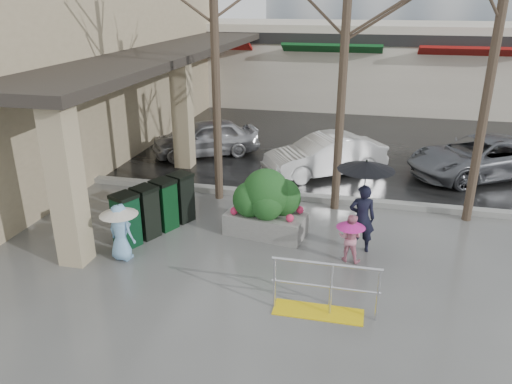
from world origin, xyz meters
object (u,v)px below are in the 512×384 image
at_px(tree_west, 214,4).
at_px(woman, 364,195).
at_px(child_blue, 120,226).
at_px(news_boxes, 155,208).
at_px(child_pink, 350,234).
at_px(car_b, 325,155).
at_px(planter, 267,203).
at_px(tree_mideast, 501,16).
at_px(car_c, 481,157).
at_px(car_a, 206,138).
at_px(handrail, 322,295).

relative_size(tree_west, woman, 3.21).
relative_size(child_blue, news_boxes, 0.57).
height_order(child_pink, car_b, car_b).
relative_size(planter, car_b, 0.51).
bearing_deg(tree_west, car_b, 44.50).
bearing_deg(car_b, tree_west, -79.79).
bearing_deg(car_b, woman, -19.63).
distance_m(tree_mideast, woman, 4.93).
bearing_deg(child_blue, woman, -148.96).
distance_m(planter, car_b, 4.60).
xyz_separation_m(planter, car_b, (0.91, 4.51, -0.14)).
distance_m(tree_west, woman, 5.90).
bearing_deg(car_c, car_a, -121.16).
xyz_separation_m(tree_mideast, car_a, (-8.12, 3.74, -4.23)).
bearing_deg(handrail, child_blue, 166.87).
height_order(tree_west, child_pink, tree_west).
xyz_separation_m(child_pink, news_boxes, (-4.54, 0.35, 0.01)).
relative_size(tree_west, car_c, 1.50).
height_order(handrail, woman, woman).
distance_m(planter, car_c, 7.78).
distance_m(tree_west, news_boxes, 5.14).
bearing_deg(car_a, tree_mideast, 35.11).
distance_m(child_blue, planter, 3.33).
relative_size(tree_mideast, woman, 3.07).
bearing_deg(tree_mideast, car_b, 145.83).
relative_size(tree_west, car_b, 1.78).
height_order(tree_west, child_blue, tree_west).
height_order(handrail, child_blue, child_blue).
xyz_separation_m(tree_west, car_b, (2.66, 2.61, -4.45)).
height_order(handrail, planter, planter).
xyz_separation_m(car_a, car_c, (8.97, -0.23, 0.00)).
distance_m(handrail, news_boxes, 4.83).
bearing_deg(woman, tree_west, -36.84).
bearing_deg(car_c, child_blue, -78.56).
bearing_deg(car_b, planter, -45.74).
xyz_separation_m(tree_mideast, car_c, (0.85, 3.50, -4.23)).
bearing_deg(tree_west, tree_mideast, 0.00).
bearing_deg(child_blue, planter, -131.66).
xyz_separation_m(handrail, planter, (-1.62, 2.90, 0.39)).
distance_m(tree_mideast, news_boxes, 8.80).
relative_size(woman, child_blue, 1.68).
bearing_deg(car_a, woman, 12.62).
distance_m(tree_west, child_blue, 5.83).
bearing_deg(news_boxes, child_blue, -72.57).
bearing_deg(news_boxes, handrail, -5.03).
distance_m(child_blue, news_boxes, 1.40).
height_order(child_blue, car_b, car_b).
height_order(woman, child_blue, woman).
distance_m(handrail, tree_mideast, 7.28).
height_order(child_blue, car_c, car_c).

